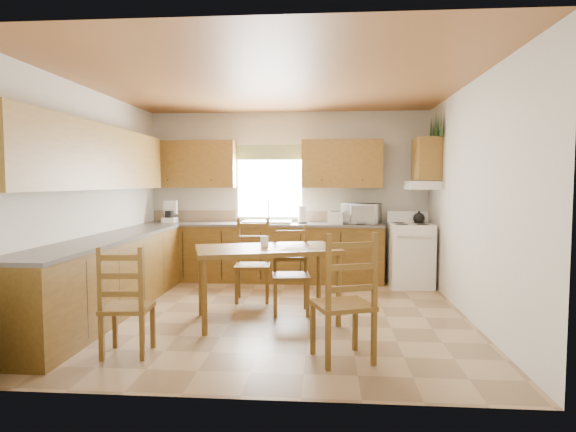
# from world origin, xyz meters

# --- Properties ---
(floor) EXTENTS (4.50, 4.50, 0.00)m
(floor) POSITION_xyz_m (0.00, 0.00, 0.00)
(floor) COLOR #947752
(floor) RESTS_ON ground
(ceiling) EXTENTS (4.50, 4.50, 0.00)m
(ceiling) POSITION_xyz_m (0.00, 0.00, 2.70)
(ceiling) COLOR #976031
(ceiling) RESTS_ON floor
(wall_left) EXTENTS (4.50, 4.50, 0.00)m
(wall_left) POSITION_xyz_m (-2.25, 0.00, 1.35)
(wall_left) COLOR beige
(wall_left) RESTS_ON floor
(wall_right) EXTENTS (4.50, 4.50, 0.00)m
(wall_right) POSITION_xyz_m (2.25, 0.00, 1.35)
(wall_right) COLOR beige
(wall_right) RESTS_ON floor
(wall_back) EXTENTS (4.50, 4.50, 0.00)m
(wall_back) POSITION_xyz_m (0.00, 2.25, 1.35)
(wall_back) COLOR beige
(wall_back) RESTS_ON floor
(wall_front) EXTENTS (4.50, 4.50, 0.00)m
(wall_front) POSITION_xyz_m (0.00, -2.25, 1.35)
(wall_front) COLOR beige
(wall_front) RESTS_ON floor
(lower_cab_back) EXTENTS (3.75, 0.60, 0.88)m
(lower_cab_back) POSITION_xyz_m (-0.38, 1.95, 0.44)
(lower_cab_back) COLOR brown
(lower_cab_back) RESTS_ON floor
(lower_cab_left) EXTENTS (0.60, 3.60, 0.88)m
(lower_cab_left) POSITION_xyz_m (-1.95, -0.15, 0.44)
(lower_cab_left) COLOR brown
(lower_cab_left) RESTS_ON floor
(counter_back) EXTENTS (3.75, 0.63, 0.04)m
(counter_back) POSITION_xyz_m (-0.38, 1.95, 0.90)
(counter_back) COLOR #57524E
(counter_back) RESTS_ON lower_cab_back
(counter_left) EXTENTS (0.63, 3.60, 0.04)m
(counter_left) POSITION_xyz_m (-1.95, -0.15, 0.90)
(counter_left) COLOR #57524E
(counter_left) RESTS_ON lower_cab_left
(backsplash) EXTENTS (3.75, 0.01, 0.18)m
(backsplash) POSITION_xyz_m (-0.38, 2.24, 1.01)
(backsplash) COLOR #8E775A
(backsplash) RESTS_ON counter_back
(upper_cab_back_left) EXTENTS (1.41, 0.33, 0.75)m
(upper_cab_back_left) POSITION_xyz_m (-1.55, 2.08, 1.85)
(upper_cab_back_left) COLOR brown
(upper_cab_back_left) RESTS_ON wall_back
(upper_cab_back_right) EXTENTS (1.25, 0.33, 0.75)m
(upper_cab_back_right) POSITION_xyz_m (0.86, 2.08, 1.85)
(upper_cab_back_right) COLOR brown
(upper_cab_back_right) RESTS_ON wall_back
(upper_cab_left) EXTENTS (0.33, 3.60, 0.75)m
(upper_cab_left) POSITION_xyz_m (-2.08, -0.15, 1.85)
(upper_cab_left) COLOR brown
(upper_cab_left) RESTS_ON wall_left
(upper_cab_stove) EXTENTS (0.33, 0.62, 0.62)m
(upper_cab_stove) POSITION_xyz_m (2.08, 1.65, 1.90)
(upper_cab_stove) COLOR brown
(upper_cab_stove) RESTS_ON wall_right
(range_hood) EXTENTS (0.44, 0.62, 0.12)m
(range_hood) POSITION_xyz_m (2.03, 1.65, 1.52)
(range_hood) COLOR silver
(range_hood) RESTS_ON wall_right
(window_frame) EXTENTS (1.13, 0.02, 1.18)m
(window_frame) POSITION_xyz_m (-0.30, 2.22, 1.55)
(window_frame) COLOR silver
(window_frame) RESTS_ON wall_back
(window_pane) EXTENTS (1.05, 0.01, 1.10)m
(window_pane) POSITION_xyz_m (-0.30, 2.21, 1.55)
(window_pane) COLOR white
(window_pane) RESTS_ON wall_back
(window_valance) EXTENTS (1.19, 0.01, 0.24)m
(window_valance) POSITION_xyz_m (-0.30, 2.19, 2.05)
(window_valance) COLOR #3A5C29
(window_valance) RESTS_ON wall_back
(sink_basin) EXTENTS (0.75, 0.45, 0.04)m
(sink_basin) POSITION_xyz_m (-0.30, 1.95, 0.94)
(sink_basin) COLOR silver
(sink_basin) RESTS_ON counter_back
(pine_decal_a) EXTENTS (0.22, 0.22, 0.36)m
(pine_decal_a) POSITION_xyz_m (2.21, 1.33, 2.38)
(pine_decal_a) COLOR #1A401C
(pine_decal_a) RESTS_ON wall_right
(pine_decal_b) EXTENTS (0.22, 0.22, 0.36)m
(pine_decal_b) POSITION_xyz_m (2.21, 1.65, 2.42)
(pine_decal_b) COLOR #1A401C
(pine_decal_b) RESTS_ON wall_right
(pine_decal_c) EXTENTS (0.22, 0.22, 0.36)m
(pine_decal_c) POSITION_xyz_m (2.21, 1.97, 2.38)
(pine_decal_c) COLOR #1A401C
(pine_decal_c) RESTS_ON wall_right
(stove) EXTENTS (0.64, 0.66, 0.93)m
(stove) POSITION_xyz_m (1.88, 1.70, 0.46)
(stove) COLOR silver
(stove) RESTS_ON floor
(coffeemaker) EXTENTS (0.31, 0.33, 0.37)m
(coffeemaker) POSITION_xyz_m (-1.89, 1.97, 1.11)
(coffeemaker) COLOR silver
(coffeemaker) RESTS_ON counter_back
(paper_towel) EXTENTS (0.15, 0.15, 0.27)m
(paper_towel) POSITION_xyz_m (0.24, 1.95, 1.06)
(paper_towel) COLOR white
(paper_towel) RESTS_ON counter_back
(toaster) EXTENTS (0.24, 0.16, 0.19)m
(toaster) POSITION_xyz_m (0.76, 1.89, 1.02)
(toaster) COLOR silver
(toaster) RESTS_ON counter_back
(microwave) EXTENTS (0.61, 0.50, 0.32)m
(microwave) POSITION_xyz_m (1.17, 1.95, 1.08)
(microwave) COLOR silver
(microwave) RESTS_ON counter_back
(dining_table) EXTENTS (1.75, 1.31, 0.83)m
(dining_table) POSITION_xyz_m (-0.04, -0.26, 0.42)
(dining_table) COLOR brown
(dining_table) RESTS_ON floor
(chair_near_left) EXTENTS (0.45, 0.43, 0.99)m
(chair_near_left) POSITION_xyz_m (-1.18, -1.42, 0.50)
(chair_near_left) COLOR brown
(chair_near_left) RESTS_ON floor
(chair_near_right) EXTENTS (0.60, 0.59, 1.13)m
(chair_near_right) POSITION_xyz_m (0.76, -1.41, 0.57)
(chair_near_right) COLOR brown
(chair_near_right) RESTS_ON floor
(chair_far_left) EXTENTS (0.48, 0.46, 1.04)m
(chair_far_left) POSITION_xyz_m (0.20, 0.07, 0.52)
(chair_far_left) COLOR brown
(chair_far_left) RESTS_ON floor
(chair_far_right) EXTENTS (0.49, 0.47, 1.07)m
(chair_far_right) POSITION_xyz_m (-0.35, 0.64, 0.54)
(chair_far_right) COLOR brown
(chair_far_right) RESTS_ON floor
(table_paper) EXTENTS (0.32, 0.36, 0.00)m
(table_paper) POSITION_xyz_m (0.27, -0.41, 0.84)
(table_paper) COLOR white
(table_paper) RESTS_ON dining_table
(table_card) EXTENTS (0.09, 0.04, 0.12)m
(table_card) POSITION_xyz_m (-0.08, -0.21, 0.89)
(table_card) COLOR white
(table_card) RESTS_ON dining_table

